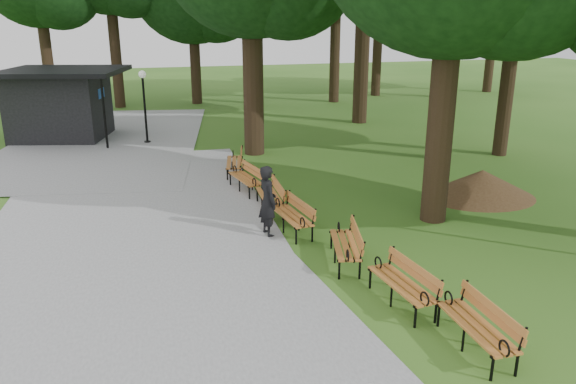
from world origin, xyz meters
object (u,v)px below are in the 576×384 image
object	(u,v)px
bench_2	(345,245)
lamp_post	(144,91)
bench_3	(291,216)
person	(268,201)
dirt_mound	(481,183)
bench_1	(402,284)
kiosk	(60,104)
bench_5	(246,179)
bench_0	(476,327)
bench_6	(234,162)
bench_4	(269,196)

from	to	relation	value
bench_2	lamp_post	bearing A→B (deg)	-150.49
bench_3	person	bearing A→B (deg)	-90.00
dirt_mound	bench_3	distance (m)	6.60
bench_3	bench_2	bearing A→B (deg)	9.44
person	bench_3	size ratio (longest dim) A/B	0.98
bench_1	dirt_mound	bearing A→B (deg)	129.17
kiosk	lamp_post	world-z (taller)	lamp_post
person	lamp_post	size ratio (longest dim) A/B	0.59
bench_1	bench_5	xyz separation A→B (m)	(-1.47, 7.95, 0.00)
dirt_mound	bench_2	xyz separation A→B (m)	(-5.83, -3.39, 0.01)
bench_0	bench_1	bearing A→B (deg)	-163.04
bench_1	bench_6	size ratio (longest dim) A/B	1.00
bench_0	person	bearing A→B (deg)	-159.20
bench_2	bench_5	bearing A→B (deg)	-155.33
kiosk	bench_1	xyz separation A→B (m)	(7.91, -18.09, -1.13)
dirt_mound	bench_6	size ratio (longest dim) A/B	1.52
dirt_mound	bench_4	world-z (taller)	bench_4
bench_1	bench_6	world-z (taller)	same
bench_3	bench_6	size ratio (longest dim) A/B	1.00
kiosk	dirt_mound	world-z (taller)	kiosk
bench_5	bench_6	size ratio (longest dim) A/B	1.00
kiosk	bench_4	world-z (taller)	kiosk
person	bench_5	size ratio (longest dim) A/B	0.98
bench_6	dirt_mound	bearing A→B (deg)	67.98
person	bench_2	world-z (taller)	person
bench_4	bench_6	size ratio (longest dim) A/B	1.00
bench_4	bench_5	size ratio (longest dim) A/B	1.00
bench_0	bench_3	world-z (taller)	same
person	dirt_mound	world-z (taller)	person
bench_0	bench_4	size ratio (longest dim) A/B	1.00
bench_1	bench_4	xyz separation A→B (m)	(-1.17, 6.00, 0.00)
bench_0	kiosk	bearing A→B (deg)	-156.26
bench_0	bench_1	xyz separation A→B (m)	(-0.50, 1.73, 0.00)
kiosk	bench_2	size ratio (longest dim) A/B	2.63
bench_2	bench_5	distance (m)	5.95
dirt_mound	bench_4	xyz separation A→B (m)	(-6.64, 0.51, 0.01)
lamp_post	bench_2	distance (m)	14.58
bench_0	bench_5	distance (m)	9.88
person	bench_6	bearing A→B (deg)	-12.42
lamp_post	bench_6	distance (m)	6.84
person	bench_3	xyz separation A→B (m)	(0.64, 0.08, -0.49)
lamp_post	bench_1	bearing A→B (deg)	-75.17
person	bench_2	xyz separation A→B (m)	(1.29, -2.09, -0.49)
lamp_post	dirt_mound	xyz separation A→B (m)	(9.72, -10.55, -1.84)
bench_1	bench_4	world-z (taller)	same
dirt_mound	bench_6	bearing A→B (deg)	146.59
person	bench_1	size ratio (longest dim) A/B	0.98
dirt_mound	bench_1	world-z (taller)	bench_1
bench_6	bench_3	bearing A→B (deg)	15.80
lamp_post	bench_2	world-z (taller)	lamp_post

